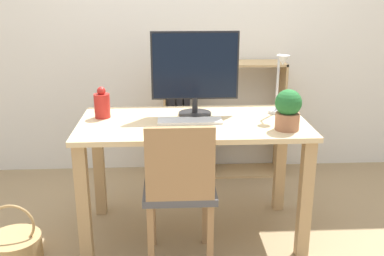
{
  "coord_description": "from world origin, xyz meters",
  "views": [
    {
      "loc": [
        -0.14,
        -2.6,
        1.55
      ],
      "look_at": [
        0.0,
        0.1,
        0.69
      ],
      "focal_mm": 42.0,
      "sensor_mm": 36.0,
      "label": 1
    }
  ],
  "objects_px": {
    "potted_plant": "(288,109)",
    "bookshelf": "(199,126)",
    "desk_lamp": "(280,79)",
    "chair": "(180,188)",
    "vase": "(102,104)",
    "monitor": "(195,69)",
    "keyboard": "(190,121)",
    "basket": "(15,246)"
  },
  "relations": [
    {
      "from": "vase",
      "to": "chair",
      "type": "relative_size",
      "value": 0.22
    },
    {
      "from": "monitor",
      "to": "desk_lamp",
      "type": "distance_m",
      "value": 0.53
    },
    {
      "from": "monitor",
      "to": "keyboard",
      "type": "height_order",
      "value": "monitor"
    },
    {
      "from": "potted_plant",
      "to": "bookshelf",
      "type": "bearing_deg",
      "value": 109.88
    },
    {
      "from": "desk_lamp",
      "to": "chair",
      "type": "bearing_deg",
      "value": -144.94
    },
    {
      "from": "monitor",
      "to": "keyboard",
      "type": "relative_size",
      "value": 1.4
    },
    {
      "from": "potted_plant",
      "to": "chair",
      "type": "relative_size",
      "value": 0.27
    },
    {
      "from": "keyboard",
      "to": "chair",
      "type": "distance_m",
      "value": 0.44
    },
    {
      "from": "chair",
      "to": "basket",
      "type": "bearing_deg",
      "value": 177.27
    },
    {
      "from": "bookshelf",
      "to": "monitor",
      "type": "bearing_deg",
      "value": -95.72
    },
    {
      "from": "potted_plant",
      "to": "chair",
      "type": "distance_m",
      "value": 0.75
    },
    {
      "from": "keyboard",
      "to": "vase",
      "type": "distance_m",
      "value": 0.56
    },
    {
      "from": "monitor",
      "to": "vase",
      "type": "height_order",
      "value": "monitor"
    },
    {
      "from": "vase",
      "to": "chair",
      "type": "distance_m",
      "value": 0.75
    },
    {
      "from": "potted_plant",
      "to": "chair",
      "type": "bearing_deg",
      "value": -165.44
    },
    {
      "from": "keyboard",
      "to": "potted_plant",
      "type": "xyz_separation_m",
      "value": [
        0.55,
        -0.17,
        0.11
      ]
    },
    {
      "from": "monitor",
      "to": "chair",
      "type": "bearing_deg",
      "value": -102.89
    },
    {
      "from": "vase",
      "to": "chair",
      "type": "height_order",
      "value": "vase"
    },
    {
      "from": "keyboard",
      "to": "chair",
      "type": "relative_size",
      "value": 0.44
    },
    {
      "from": "keyboard",
      "to": "chair",
      "type": "bearing_deg",
      "value": -102.4
    },
    {
      "from": "desk_lamp",
      "to": "bookshelf",
      "type": "bearing_deg",
      "value": 116.49
    },
    {
      "from": "potted_plant",
      "to": "chair",
      "type": "xyz_separation_m",
      "value": [
        -0.62,
        -0.16,
        -0.39
      ]
    },
    {
      "from": "potted_plant",
      "to": "basket",
      "type": "distance_m",
      "value": 1.79
    },
    {
      "from": "keyboard",
      "to": "monitor",
      "type": "bearing_deg",
      "value": 76.12
    },
    {
      "from": "keyboard",
      "to": "basket",
      "type": "xyz_separation_m",
      "value": [
        -1.05,
        -0.22,
        -0.69
      ]
    },
    {
      "from": "desk_lamp",
      "to": "chair",
      "type": "relative_size",
      "value": 0.44
    },
    {
      "from": "bookshelf",
      "to": "basket",
      "type": "height_order",
      "value": "bookshelf"
    },
    {
      "from": "vase",
      "to": "bookshelf",
      "type": "relative_size",
      "value": 0.2
    },
    {
      "from": "monitor",
      "to": "vase",
      "type": "distance_m",
      "value": 0.61
    },
    {
      "from": "vase",
      "to": "basket",
      "type": "bearing_deg",
      "value": -145.71
    },
    {
      "from": "monitor",
      "to": "basket",
      "type": "height_order",
      "value": "monitor"
    },
    {
      "from": "monitor",
      "to": "chair",
      "type": "xyz_separation_m",
      "value": [
        -0.11,
        -0.49,
        -0.57
      ]
    },
    {
      "from": "desk_lamp",
      "to": "potted_plant",
      "type": "relative_size",
      "value": 1.66
    },
    {
      "from": "vase",
      "to": "bookshelf",
      "type": "bearing_deg",
      "value": 52.75
    },
    {
      "from": "potted_plant",
      "to": "basket",
      "type": "relative_size",
      "value": 0.66
    },
    {
      "from": "monitor",
      "to": "keyboard",
      "type": "xyz_separation_m",
      "value": [
        -0.04,
        -0.16,
        -0.28
      ]
    },
    {
      "from": "vase",
      "to": "bookshelf",
      "type": "xyz_separation_m",
      "value": [
        0.66,
        0.87,
        -0.43
      ]
    },
    {
      "from": "monitor",
      "to": "desk_lamp",
      "type": "height_order",
      "value": "monitor"
    },
    {
      "from": "basket",
      "to": "desk_lamp",
      "type": "bearing_deg",
      "value": 11.72
    },
    {
      "from": "keyboard",
      "to": "potted_plant",
      "type": "height_order",
      "value": "potted_plant"
    },
    {
      "from": "keyboard",
      "to": "bookshelf",
      "type": "distance_m",
      "value": 1.07
    },
    {
      "from": "vase",
      "to": "desk_lamp",
      "type": "bearing_deg",
      "value": -0.72
    }
  ]
}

